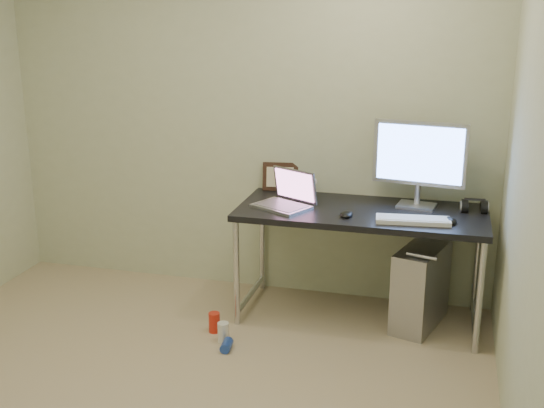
% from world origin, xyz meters
% --- Properties ---
extents(wall_back, '(3.50, 0.02, 2.50)m').
position_xyz_m(wall_back, '(0.00, 1.75, 1.25)').
color(wall_back, beige).
rests_on(wall_back, ground).
extents(wall_right, '(0.02, 3.50, 2.50)m').
position_xyz_m(wall_right, '(1.75, 0.00, 1.25)').
color(wall_right, beige).
rests_on(wall_right, ground).
extents(desk, '(1.58, 0.69, 0.75)m').
position_xyz_m(desk, '(0.88, 1.41, 0.67)').
color(desk, black).
rests_on(desk, ground).
extents(tower_computer, '(0.36, 0.55, 0.57)m').
position_xyz_m(tower_computer, '(1.28, 1.40, 0.27)').
color(tower_computer, '#B5B6BB').
rests_on(tower_computer, ground).
extents(cable_a, '(0.01, 0.16, 0.69)m').
position_xyz_m(cable_a, '(1.23, 1.70, 0.40)').
color(cable_a, black).
rests_on(cable_a, ground).
extents(cable_b, '(0.02, 0.11, 0.71)m').
position_xyz_m(cable_b, '(1.32, 1.68, 0.38)').
color(cable_b, black).
rests_on(cable_b, ground).
extents(can_red, '(0.09, 0.09, 0.13)m').
position_xyz_m(can_red, '(0.03, 0.95, 0.07)').
color(can_red, red).
rests_on(can_red, ground).
extents(can_white, '(0.08, 0.08, 0.13)m').
position_xyz_m(can_white, '(0.13, 0.84, 0.06)').
color(can_white, silver).
rests_on(can_white, ground).
extents(can_blue, '(0.07, 0.12, 0.06)m').
position_xyz_m(can_blue, '(0.18, 0.75, 0.03)').
color(can_blue, '#2344A9').
rests_on(can_blue, ground).
extents(laptop, '(0.43, 0.40, 0.24)m').
position_xyz_m(laptop, '(0.40, 1.36, 0.80)').
color(laptop, silver).
rests_on(laptop, desk).
extents(monitor, '(0.59, 0.20, 0.56)m').
position_xyz_m(monitor, '(1.22, 1.57, 1.08)').
color(monitor, silver).
rests_on(monitor, desk).
extents(keyboard, '(0.45, 0.19, 0.03)m').
position_xyz_m(keyboard, '(1.21, 1.23, 0.76)').
color(keyboard, white).
rests_on(keyboard, desk).
extents(mouse_right, '(0.11, 0.14, 0.04)m').
position_xyz_m(mouse_right, '(1.43, 1.27, 0.77)').
color(mouse_right, black).
rests_on(mouse_right, desk).
extents(mouse_left, '(0.08, 0.12, 0.04)m').
position_xyz_m(mouse_left, '(0.81, 1.24, 0.77)').
color(mouse_left, black).
rests_on(mouse_left, desk).
extents(headphones, '(0.17, 0.10, 0.11)m').
position_xyz_m(headphones, '(1.57, 1.54, 0.78)').
color(headphones, black).
rests_on(headphones, desk).
extents(picture_frame, '(0.26, 0.11, 0.20)m').
position_xyz_m(picture_frame, '(0.26, 1.73, 0.85)').
color(picture_frame, black).
rests_on(picture_frame, desk).
extents(webcam, '(0.04, 0.04, 0.11)m').
position_xyz_m(webcam, '(0.52, 1.68, 0.83)').
color(webcam, silver).
rests_on(webcam, desk).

